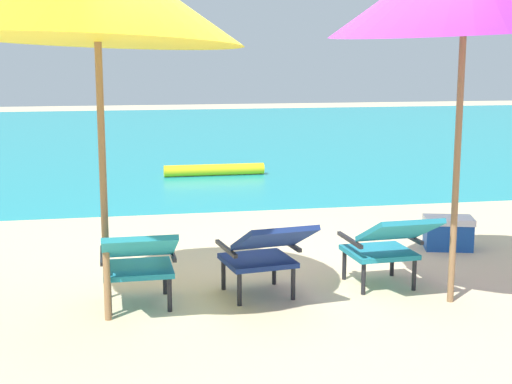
# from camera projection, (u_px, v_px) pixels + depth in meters

# --- Properties ---
(ground_plane) EXTENTS (40.00, 40.00, 0.00)m
(ground_plane) POSITION_uv_depth(u_px,v_px,m) (204.00, 200.00, 9.76)
(ground_plane) COLOR beige
(ocean_band) EXTENTS (40.00, 18.00, 0.01)m
(ocean_band) POSITION_uv_depth(u_px,v_px,m) (161.00, 136.00, 17.67)
(ocean_band) COLOR teal
(ocean_band) RESTS_ON ground_plane
(swim_buoy) EXTENTS (1.60, 0.18, 0.18)m
(swim_buoy) POSITION_uv_depth(u_px,v_px,m) (214.00, 170.00, 11.75)
(swim_buoy) COLOR yellow
(swim_buoy) RESTS_ON ocean_band
(lounge_chair_left) EXTENTS (0.55, 0.88, 0.68)m
(lounge_chair_left) POSITION_uv_depth(u_px,v_px,m) (138.00, 259.00, 5.42)
(lounge_chair_left) COLOR teal
(lounge_chair_left) RESTS_ON ground_plane
(lounge_chair_center) EXTENTS (0.65, 0.94, 0.68)m
(lounge_chair_center) POSITION_uv_depth(u_px,v_px,m) (265.00, 251.00, 5.65)
(lounge_chair_center) COLOR navy
(lounge_chair_center) RESTS_ON ground_plane
(lounge_chair_right) EXTENTS (0.58, 0.90, 0.68)m
(lounge_chair_right) POSITION_uv_depth(u_px,v_px,m) (388.00, 243.00, 5.90)
(lounge_chair_right) COLOR teal
(lounge_chair_right) RESTS_ON ground_plane
(cooler_box) EXTENTS (0.54, 0.44, 0.32)m
(cooler_box) POSITION_uv_depth(u_px,v_px,m) (448.00, 233.00, 7.26)
(cooler_box) COLOR #194CA5
(cooler_box) RESTS_ON ground_plane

